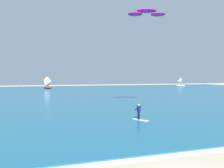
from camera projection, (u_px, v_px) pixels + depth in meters
name	position (u px, v px, depth m)	size (l,w,h in m)	color
ocean	(73.00, 94.00, 55.38)	(160.00, 90.00, 0.10)	#1E607F
shoreline_foam	(115.00, 159.00, 11.73)	(93.13, 1.37, 0.01)	white
kitesurfer	(140.00, 114.00, 21.79)	(1.36, 2.00, 1.67)	white
kite	(147.00, 13.00, 30.59)	(5.84, 3.04, 0.85)	#B21999
sailboat_anchored_offshore	(179.00, 82.00, 92.43)	(3.97, 3.55, 4.46)	white
sailboat_far_right	(49.00, 83.00, 76.59)	(4.30, 4.13, 4.80)	maroon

